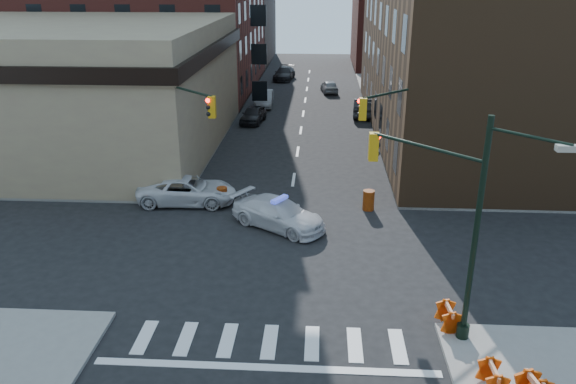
# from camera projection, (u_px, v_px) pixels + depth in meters

# --- Properties ---
(ground) EXTENTS (140.00, 140.00, 0.00)m
(ground) POSITION_uv_depth(u_px,v_px,m) (283.00, 253.00, 26.15)
(ground) COLOR black
(ground) RESTS_ON ground
(sidewalk_nw) EXTENTS (34.00, 54.50, 0.15)m
(sidewalk_nw) POSITION_uv_depth(u_px,v_px,m) (82.00, 99.00, 57.86)
(sidewalk_nw) COLOR gray
(sidewalk_nw) RESTS_ON ground
(sidewalk_ne) EXTENTS (34.00, 54.50, 0.15)m
(sidewalk_ne) POSITION_uv_depth(u_px,v_px,m) (538.00, 105.00, 55.31)
(sidewalk_ne) COLOR gray
(sidewalk_ne) RESTS_ON ground
(bank_building) EXTENTS (22.00, 22.00, 9.00)m
(bank_building) POSITION_uv_depth(u_px,v_px,m) (65.00, 86.00, 40.81)
(bank_building) COLOR #91825F
(bank_building) RESTS_ON ground
(commercial_row_ne) EXTENTS (14.00, 34.00, 14.00)m
(commercial_row_ne) POSITION_uv_depth(u_px,v_px,m) (468.00, 44.00, 43.82)
(commercial_row_ne) COLOR #48311D
(commercial_row_ne) RESTS_ON ground
(filler_nw) EXTENTS (20.00, 18.00, 16.00)m
(filler_nw) POSITION_uv_depth(u_px,v_px,m) (202.00, 4.00, 81.81)
(filler_nw) COLOR brown
(filler_nw) RESTS_ON ground
(filler_ne) EXTENTS (16.00, 16.00, 12.00)m
(filler_ne) POSITION_uv_depth(u_px,v_px,m) (413.00, 22.00, 77.15)
(filler_ne) COLOR maroon
(filler_ne) RESTS_ON ground
(signal_pole_se) EXTENTS (5.40, 5.27, 8.00)m
(signal_pole_se) POSITION_uv_depth(u_px,v_px,m) (449.00, 212.00, 19.01)
(signal_pole_se) COLOR black
(signal_pole_se) RESTS_ON sidewalk_se
(signal_pole_nw) EXTENTS (3.58, 3.67, 8.00)m
(signal_pole_nw) POSITION_uv_depth(u_px,v_px,m) (180.00, 131.00, 29.87)
(signal_pole_nw) COLOR black
(signal_pole_nw) RESTS_ON sidewalk_nw
(signal_pole_ne) EXTENTS (3.67, 3.58, 8.00)m
(signal_pole_ne) POSITION_uv_depth(u_px,v_px,m) (401.00, 134.00, 29.23)
(signal_pole_ne) COLOR black
(signal_pole_ne) RESTS_ON sidewalk_ne
(tree_ne_near) EXTENTS (3.00, 3.00, 4.85)m
(tree_ne_near) POSITION_uv_depth(u_px,v_px,m) (389.00, 81.00, 48.65)
(tree_ne_near) COLOR black
(tree_ne_near) RESTS_ON sidewalk_ne
(tree_ne_far) EXTENTS (3.00, 3.00, 4.85)m
(tree_ne_far) POSITION_uv_depth(u_px,v_px,m) (381.00, 67.00, 56.09)
(tree_ne_far) COLOR black
(tree_ne_far) RESTS_ON sidewalk_ne
(police_car) EXTENTS (5.46, 4.55, 1.49)m
(police_car) POSITION_uv_depth(u_px,v_px,m) (278.00, 214.00, 28.56)
(police_car) COLOR silver
(police_car) RESTS_ON ground
(pickup) EXTENTS (5.55, 2.71, 1.52)m
(pickup) POSITION_uv_depth(u_px,v_px,m) (187.00, 190.00, 31.59)
(pickup) COLOR silver
(pickup) RESTS_ON ground
(parked_car_wnear) EXTENTS (2.22, 4.39, 1.43)m
(parked_car_wnear) POSITION_uv_depth(u_px,v_px,m) (253.00, 114.00, 48.81)
(parked_car_wnear) COLOR black
(parked_car_wnear) RESTS_ON ground
(parked_car_wfar) EXTENTS (1.81, 4.71, 1.53)m
(parked_car_wfar) POSITION_uv_depth(u_px,v_px,m) (264.00, 99.00, 54.83)
(parked_car_wfar) COLOR gray
(parked_car_wfar) RESTS_ON ground
(parked_car_wdeep) EXTENTS (2.73, 5.46, 1.52)m
(parked_car_wdeep) POSITION_uv_depth(u_px,v_px,m) (284.00, 74.00, 68.62)
(parked_car_wdeep) COLOR black
(parked_car_wdeep) RESTS_ON ground
(parked_car_enear) EXTENTS (2.10, 4.97, 1.60)m
(parked_car_enear) POSITION_uv_depth(u_px,v_px,m) (363.00, 107.00, 51.04)
(parked_car_enear) COLOR black
(parked_car_enear) RESTS_ON ground
(parked_car_efar) EXTENTS (2.12, 4.14, 1.35)m
(parked_car_efar) POSITION_uv_depth(u_px,v_px,m) (329.00, 86.00, 61.26)
(parked_car_efar) COLOR gray
(parked_car_efar) RESTS_ON ground
(pedestrian_a) EXTENTS (0.77, 0.68, 1.78)m
(pedestrian_a) POSITION_uv_depth(u_px,v_px,m) (166.00, 172.00, 33.70)
(pedestrian_a) COLOR black
(pedestrian_a) RESTS_ON sidewalk_nw
(pedestrian_b) EXTENTS (1.08, 0.96, 1.85)m
(pedestrian_b) POSITION_uv_depth(u_px,v_px,m) (81.00, 169.00, 34.01)
(pedestrian_b) COLOR black
(pedestrian_b) RESTS_ON sidewalk_nw
(pedestrian_c) EXTENTS (1.24, 0.96, 1.96)m
(pedestrian_c) POSITION_uv_depth(u_px,v_px,m) (69.00, 176.00, 32.75)
(pedestrian_c) COLOR #1E222D
(pedestrian_c) RESTS_ON sidewalk_nw
(barrel_road) EXTENTS (0.78, 0.78, 1.12)m
(barrel_road) POSITION_uv_depth(u_px,v_px,m) (369.00, 200.00, 30.74)
(barrel_road) COLOR #C05E09
(barrel_road) RESTS_ON ground
(barrel_bank) EXTENTS (0.65, 0.65, 1.05)m
(barrel_bank) POSITION_uv_depth(u_px,v_px,m) (222.00, 196.00, 31.38)
(barrel_bank) COLOR red
(barrel_bank) RESTS_ON ground
(barricade_se_a) EXTENTS (0.64, 1.15, 0.83)m
(barricade_se_a) POSITION_uv_depth(u_px,v_px,m) (448.00, 317.00, 20.29)
(barricade_se_a) COLOR #CB6309
(barricade_se_a) RESTS_ON sidewalk_se
(barricade_se_b) EXTENTS (0.59, 1.14, 0.84)m
(barricade_se_b) POSITION_uv_depth(u_px,v_px,m) (492.00, 378.00, 17.18)
(barricade_se_b) COLOR #D44E09
(barricade_se_b) RESTS_ON sidewalk_se
(barricade_nw_a) EXTENTS (1.21, 0.80, 0.83)m
(barricade_nw_a) POSITION_uv_depth(u_px,v_px,m) (132.00, 188.00, 32.53)
(barricade_nw_a) COLOR red
(barricade_nw_a) RESTS_ON sidewalk_nw
(barricade_nw_b) EXTENTS (1.15, 0.73, 0.80)m
(barricade_nw_b) POSITION_uv_depth(u_px,v_px,m) (105.00, 179.00, 34.00)
(barricade_nw_b) COLOR #E13D0A
(barricade_nw_b) RESTS_ON sidewalk_nw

